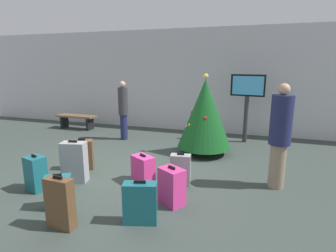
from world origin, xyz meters
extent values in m
plane|color=#38423D|center=(0.00, 0.00, 0.00)|extent=(16.00, 16.00, 0.00)
cube|color=silver|center=(0.00, 4.15, 1.66)|extent=(16.00, 0.20, 3.32)
cylinder|color=#4C3319|center=(1.35, 1.78, 0.09)|extent=(0.12, 0.12, 0.18)
cone|color=#14511E|center=(1.35, 1.78, 1.02)|extent=(1.31, 1.31, 1.68)
sphere|color=#F2D84C|center=(1.35, 1.78, 1.92)|extent=(0.12, 0.12, 0.12)
sphere|color=yellow|center=(1.10, 1.81, 1.18)|extent=(0.08, 0.08, 0.08)
sphere|color=red|center=(1.41, 1.86, 1.59)|extent=(0.08, 0.08, 0.08)
sphere|color=red|center=(1.43, 1.46, 0.97)|extent=(0.08, 0.08, 0.08)
sphere|color=red|center=(1.05, 1.71, 1.04)|extent=(0.08, 0.08, 0.08)
sphere|color=yellow|center=(1.04, 1.51, 0.77)|extent=(0.08, 0.08, 0.08)
sphere|color=silver|center=(0.95, 1.62, 0.71)|extent=(0.08, 0.08, 0.08)
cylinder|color=#333338|center=(2.27, 3.17, 0.66)|extent=(0.12, 0.12, 1.32)
cube|color=black|center=(2.27, 3.17, 1.62)|extent=(0.94, 0.23, 0.60)
cube|color=#4CB2F2|center=(2.27, 3.12, 1.62)|extent=(0.83, 0.15, 0.51)
cube|color=brown|center=(-3.36, 3.09, 0.45)|extent=(1.40, 0.44, 0.06)
cube|color=black|center=(-3.89, 3.09, 0.21)|extent=(0.08, 0.35, 0.42)
cube|color=black|center=(-2.84, 3.09, 0.21)|extent=(0.08, 0.35, 0.42)
cylinder|color=gray|center=(2.96, 0.26, 0.41)|extent=(0.28, 0.28, 0.81)
cylinder|color=#1E234C|center=(2.96, 0.26, 1.25)|extent=(0.49, 0.49, 0.87)
sphere|color=tan|center=(2.96, 0.26, 1.78)|extent=(0.20, 0.20, 0.20)
cylinder|color=#1E234C|center=(-1.17, 2.36, 0.37)|extent=(0.21, 0.21, 0.75)
cylinder|color=#333338|center=(-1.17, 2.36, 1.14)|extent=(0.39, 0.39, 0.80)
sphere|color=tan|center=(-1.17, 2.36, 1.63)|extent=(0.18, 0.18, 0.18)
cube|color=#E5388C|center=(1.34, -0.92, 0.30)|extent=(0.48, 0.44, 0.60)
cube|color=black|center=(1.34, -0.92, 0.62)|extent=(0.13, 0.10, 0.04)
cube|color=#9EA0A5|center=(-0.66, -0.66, 0.39)|extent=(0.50, 0.34, 0.77)
cube|color=black|center=(-0.66, -0.66, 0.79)|extent=(0.16, 0.07, 0.04)
cube|color=#E5388C|center=(0.58, -0.29, 0.26)|extent=(0.50, 0.45, 0.51)
cube|color=black|center=(0.58, -0.29, 0.53)|extent=(0.14, 0.10, 0.04)
cube|color=brown|center=(-0.90, -0.07, 0.32)|extent=(0.48, 0.39, 0.63)
cube|color=black|center=(-0.90, -0.07, 0.65)|extent=(0.15, 0.09, 0.04)
cube|color=brown|center=(0.11, -2.01, 0.36)|extent=(0.40, 0.18, 0.71)
cube|color=black|center=(0.11, -2.01, 0.73)|extent=(0.14, 0.04, 0.04)
cube|color=#19606B|center=(1.08, -1.56, 0.30)|extent=(0.51, 0.33, 0.59)
cube|color=black|center=(1.08, -1.56, 0.61)|extent=(0.17, 0.07, 0.04)
cube|color=#19606B|center=(-0.29, -1.57, 0.26)|extent=(0.45, 0.39, 0.51)
cube|color=black|center=(-0.29, -1.57, 0.53)|extent=(0.13, 0.09, 0.04)
cube|color=#19606B|center=(-1.08, -1.18, 0.31)|extent=(0.40, 0.35, 0.61)
cube|color=black|center=(-1.08, -1.18, 0.63)|extent=(0.12, 0.06, 0.04)
cube|color=#9EA0A5|center=(1.28, -0.16, 0.29)|extent=(0.39, 0.25, 0.57)
cube|color=black|center=(1.28, -0.16, 0.59)|extent=(0.13, 0.05, 0.04)
camera|label=1|loc=(2.53, -4.74, 2.18)|focal=29.16mm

